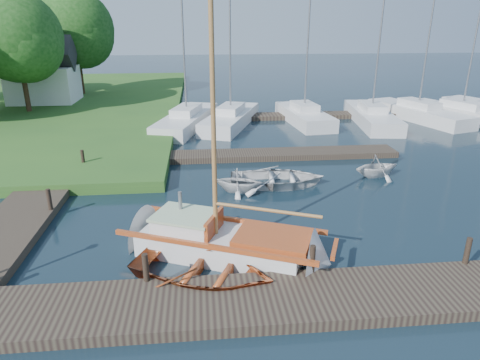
{
  "coord_description": "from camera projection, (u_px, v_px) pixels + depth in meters",
  "views": [
    {
      "loc": [
        -1.47,
        -14.96,
        6.82
      ],
      "look_at": [
        0.0,
        0.0,
        1.2
      ],
      "focal_mm": 32.0,
      "sensor_mm": 36.0,
      "label": 1
    }
  ],
  "objects": [
    {
      "name": "marina_boat_4",
      "position": [
        372.0,
        115.0,
        30.11
      ],
      "size": [
        3.31,
        8.77,
        9.89
      ],
      "rotation": [
        0.0,
        0.0,
        1.44
      ],
      "color": "silver",
      "rests_on": "ground"
    },
    {
      "name": "tender_d",
      "position": [
        377.0,
        165.0,
        19.76
      ],
      "size": [
        2.53,
        2.3,
        1.15
      ],
      "primitive_type": "imported",
      "rotation": [
        0.0,
        0.0,
        1.79
      ],
      "color": "silver",
      "rests_on": "ground"
    },
    {
      "name": "sailboat",
      "position": [
        227.0,
        245.0,
        13.17
      ],
      "size": [
        7.34,
        4.62,
        9.83
      ],
      "rotation": [
        0.0,
        0.0,
        -0.41
      ],
      "color": "silver",
      "rests_on": "ground"
    },
    {
      "name": "marina_boat_2",
      "position": [
        304.0,
        114.0,
        30.23
      ],
      "size": [
        2.93,
        7.25,
        12.01
      ],
      "rotation": [
        0.0,
        0.0,
        1.68
      ],
      "color": "silver",
      "rests_on": "ground"
    },
    {
      "name": "ground",
      "position": [
        240.0,
        209.0,
        16.47
      ],
      "size": [
        160.0,
        160.0,
        0.0
      ],
      "primitive_type": "plane",
      "color": "black",
      "rests_on": "ground"
    },
    {
      "name": "tender_b",
      "position": [
        239.0,
        179.0,
        17.97
      ],
      "size": [
        2.58,
        2.39,
        1.12
      ],
      "primitive_type": "imported",
      "rotation": [
        0.0,
        0.0,
        1.26
      ],
      "color": "silver",
      "rests_on": "ground"
    },
    {
      "name": "near_dock",
      "position": [
        263.0,
        301.0,
        10.83
      ],
      "size": [
        18.0,
        2.2,
        0.3
      ],
      "primitive_type": "cube",
      "color": "#2C201C",
      "rests_on": "ground"
    },
    {
      "name": "mooring_post_4",
      "position": [
        49.0,
        199.0,
        15.59
      ],
      "size": [
        0.16,
        0.16,
        0.8
      ],
      "primitive_type": "cylinder",
      "color": "black",
      "rests_on": "left_dock"
    },
    {
      "name": "marina_boat_5",
      "position": [
        418.0,
        112.0,
        31.2
      ],
      "size": [
        4.63,
        8.88,
        10.64
      ],
      "rotation": [
        0.0,
        0.0,
        1.87
      ],
      "color": "silver",
      "rests_on": "ground"
    },
    {
      "name": "pontoon",
      "position": [
        351.0,
        115.0,
        32.25
      ],
      "size": [
        30.0,
        1.6,
        0.3
      ],
      "primitive_type": "cube",
      "color": "#2C201C",
      "rests_on": "ground"
    },
    {
      "name": "house_c",
      "position": [
        43.0,
        76.0,
        34.79
      ],
      "size": [
        5.25,
        4.0,
        5.28
      ],
      "color": "white",
      "rests_on": "shore"
    },
    {
      "name": "left_dock",
      "position": [
        42.0,
        194.0,
        17.55
      ],
      "size": [
        2.2,
        18.0,
        0.3
      ],
      "primitive_type": "cube",
      "color": "#2C201C",
      "rests_on": "ground"
    },
    {
      "name": "marina_boat_1",
      "position": [
        231.0,
        117.0,
        29.42
      ],
      "size": [
        4.82,
        8.37,
        10.75
      ],
      "rotation": [
        0.0,
        0.0,
        1.22
      ],
      "color": "silver",
      "rests_on": "ground"
    },
    {
      "name": "mooring_post_1",
      "position": [
        146.0,
        267.0,
        11.29
      ],
      "size": [
        0.16,
        0.16,
        0.8
      ],
      "primitive_type": "cylinder",
      "color": "black",
      "rests_on": "near_dock"
    },
    {
      "name": "tree_3",
      "position": [
        17.0,
        36.0,
        29.98
      ],
      "size": [
        6.41,
        6.38,
        8.74
      ],
      "color": "#332114",
      "rests_on": "shore"
    },
    {
      "name": "dinghy",
      "position": [
        202.0,
        267.0,
        11.8
      ],
      "size": [
        4.89,
        4.29,
        0.84
      ],
      "primitive_type": "imported",
      "rotation": [
        0.0,
        0.0,
        1.16
      ],
      "color": "maroon",
      "rests_on": "ground"
    },
    {
      "name": "marina_boat_6",
      "position": [
        462.0,
        113.0,
        30.99
      ],
      "size": [
        5.29,
        8.66,
        9.15
      ],
      "rotation": [
        0.0,
        0.0,
        1.97
      ],
      "color": "silver",
      "rests_on": "ground"
    },
    {
      "name": "mooring_post_3",
      "position": [
        468.0,
        251.0,
        12.12
      ],
      "size": [
        0.16,
        0.16,
        0.8
      ],
      "primitive_type": "cylinder",
      "color": "black",
      "rests_on": "near_dock"
    },
    {
      "name": "far_dock",
      "position": [
        266.0,
        155.0,
        22.66
      ],
      "size": [
        14.0,
        1.6,
        0.3
      ],
      "primitive_type": "cube",
      "color": "#2C201C",
      "rests_on": "ground"
    },
    {
      "name": "tree_7",
      "position": [
        75.0,
        28.0,
        37.48
      ],
      "size": [
        6.83,
        6.83,
        9.38
      ],
      "color": "#332114",
      "rests_on": "shore"
    },
    {
      "name": "mooring_post_2",
      "position": [
        312.0,
        259.0,
        11.7
      ],
      "size": [
        0.16,
        0.16,
        0.8
      ],
      "primitive_type": "cylinder",
      "color": "black",
      "rests_on": "near_dock"
    },
    {
      "name": "tender_c",
      "position": [
        277.0,
        176.0,
        18.72
      ],
      "size": [
        4.36,
        3.31,
        0.85
      ],
      "primitive_type": "imported",
      "rotation": [
        0.0,
        0.0,
        1.47
      ],
      "color": "silver",
      "rests_on": "ground"
    },
    {
      "name": "mooring_post_5",
      "position": [
        83.0,
        158.0,
        20.25
      ],
      "size": [
        0.16,
        0.16,
        0.8
      ],
      "primitive_type": "cylinder",
      "color": "black",
      "rests_on": "left_dock"
    },
    {
      "name": "marina_boat_0",
      "position": [
        187.0,
        119.0,
        29.0
      ],
      "size": [
        4.52,
        8.98,
        11.32
      ],
      "rotation": [
        0.0,
        0.0,
        1.29
      ],
      "color": "silver",
      "rests_on": "ground"
    }
  ]
}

